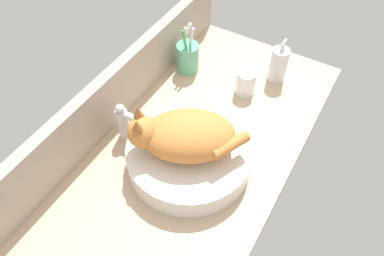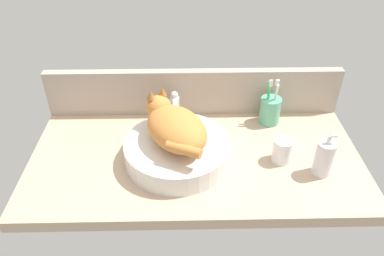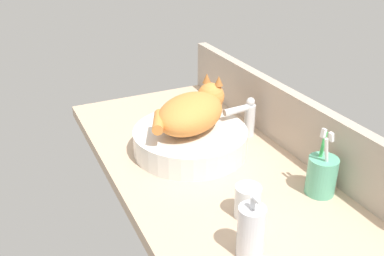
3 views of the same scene
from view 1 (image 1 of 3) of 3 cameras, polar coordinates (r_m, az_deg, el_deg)
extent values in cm
cube|color=tan|center=(114.93, 0.22, -3.25)|extent=(113.60, 57.69, 4.00)
cube|color=#AD9E8E|center=(117.69, -11.26, 5.47)|extent=(113.60, 3.60, 18.46)
cylinder|color=silver|center=(106.53, -0.45, -4.22)|extent=(35.38, 35.38, 7.37)
ellipsoid|color=orange|center=(99.21, -0.48, -1.13)|extent=(27.47, 30.19, 11.00)
sphere|color=orange|center=(98.78, -7.39, -0.63)|extent=(8.80, 8.80, 8.80)
cone|color=#A4632D|center=(93.40, -8.42, 0.41)|extent=(2.80, 2.80, 3.20)
cone|color=#A4632D|center=(96.27, -8.21, 2.41)|extent=(2.80, 2.80, 3.20)
cylinder|color=orange|center=(97.04, 5.82, -2.64)|extent=(11.34, 7.47, 3.20)
cylinder|color=silver|center=(113.31, -10.44, 0.62)|extent=(3.60, 3.60, 11.00)
cylinder|color=silver|center=(107.43, -8.62, 1.38)|extent=(2.71, 10.10, 2.20)
sphere|color=silver|center=(108.38, -10.93, 2.91)|extent=(2.80, 2.80, 2.80)
cylinder|color=silver|center=(132.72, 13.03, 9.38)|extent=(5.97, 5.97, 12.34)
cylinder|color=silver|center=(128.06, 13.63, 11.93)|extent=(1.20, 1.20, 2.80)
cylinder|color=silver|center=(128.17, 13.95, 12.69)|extent=(2.20, 1.00, 1.00)
cylinder|color=#5BB28E|center=(133.74, -0.66, 10.68)|extent=(7.78, 7.78, 10.50)
cylinder|color=green|center=(130.46, -0.78, 11.57)|extent=(1.88, 3.59, 16.95)
cube|color=white|center=(125.33, -0.82, 14.60)|extent=(1.34, 1.17, 2.56)
cylinder|color=white|center=(132.24, -0.39, 12.18)|extent=(0.95, 4.00, 16.88)
cube|color=white|center=(127.19, -0.41, 15.20)|extent=(1.21, 1.23, 2.51)
cylinder|color=white|center=(127.03, 8.18, 6.89)|extent=(6.44, 6.44, 8.38)
cylinder|color=silver|center=(128.04, 8.11, 6.41)|extent=(5.66, 5.66, 5.41)
camera|label=2|loc=(0.86, 80.08, 5.20)|focal=35.00mm
camera|label=3|loc=(1.61, 43.74, 31.02)|focal=40.00mm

